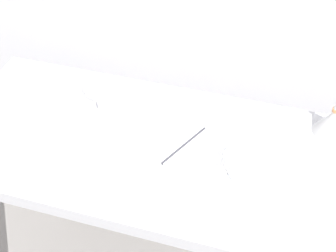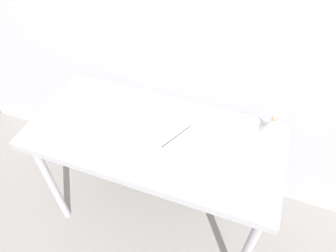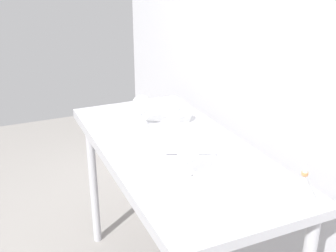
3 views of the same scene
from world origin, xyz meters
The scene contains 9 objects.
back_wall centered at (0.00, 0.49, 1.30)m, with size 3.80×0.04×2.60m, color #B3B3B9.
steel_counter centered at (0.00, -0.01, 0.79)m, with size 1.40×0.65×0.90m.
wine_glass_near_right centered at (0.31, -0.09, 1.02)m, with size 0.08×0.08×0.16m.
wine_glass_far_left centered at (-0.21, 0.09, 1.02)m, with size 0.09×0.09×0.17m.
wine_glass_near_left centered at (-0.28, -0.06, 1.02)m, with size 0.10×0.10×0.17m.
open_notebook centered at (0.13, 0.02, 0.90)m, with size 0.42×0.36×0.01m.
tasting_sheet_upper centered at (-0.38, 0.12, 0.90)m, with size 0.19×0.27×0.00m, color white.
tasting_sheet_lower centered at (0.42, 0.08, 0.90)m, with size 0.15×0.22×0.00m, color white.
decanter_funnel centered at (0.59, 0.23, 0.95)m, with size 0.12×0.12×0.14m.
Camera 3 is at (1.56, -0.74, 1.70)m, focal length 43.77 mm.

